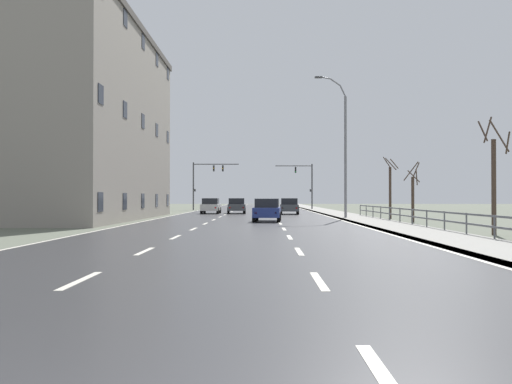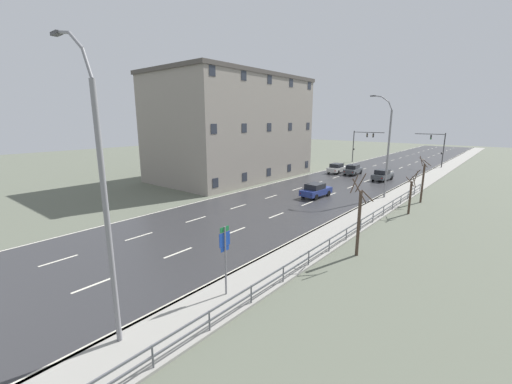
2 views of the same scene
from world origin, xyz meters
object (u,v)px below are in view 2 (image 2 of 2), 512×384
object	(u,v)px
street_lamp_foreground	(103,201)
car_far_left	(353,169)
traffic_signal_right	(438,145)
car_near_right	(337,168)
highway_sign	(225,252)
car_mid_centre	(316,190)
traffic_signal_left	(361,141)
street_lamp_midground	(387,149)
car_distant	(383,175)
brick_building	(232,128)

from	to	relation	value
street_lamp_foreground	car_far_left	size ratio (longest dim) A/B	2.75
traffic_signal_right	car_near_right	bearing A→B (deg)	-123.02
highway_sign	car_mid_centre	size ratio (longest dim) A/B	0.86
traffic_signal_right	traffic_signal_left	xyz separation A→B (m)	(-13.40, -1.94, 0.31)
traffic_signal_right	street_lamp_midground	bearing A→B (deg)	-89.14
traffic_signal_left	car_mid_centre	world-z (taller)	traffic_signal_left
car_distant	brick_building	xyz separation A→B (m)	(-18.50, -11.25, 6.50)
traffic_signal_right	car_mid_centre	xyz separation A→B (m)	(-5.47, -33.88, -3.25)
highway_sign	car_distant	bearing A→B (deg)	97.21
street_lamp_foreground	brick_building	world-z (taller)	brick_building
car_mid_centre	street_lamp_foreground	bearing A→B (deg)	-73.99
street_lamp_foreground	car_near_right	distance (m)	44.69
street_lamp_midground	highway_sign	distance (m)	25.59
car_near_right	car_far_left	distance (m)	2.60
car_mid_centre	car_distant	world-z (taller)	same
street_lamp_foreground	car_distant	world-z (taller)	street_lamp_foreground
highway_sign	car_near_right	xyz separation A→B (m)	(-12.43, 37.90, -1.50)
brick_building	highway_sign	bearing A→B (deg)	-47.04
street_lamp_midground	car_near_right	world-z (taller)	street_lamp_midground
street_lamp_foreground	brick_building	xyz separation A→B (m)	(-22.09, 29.76, 1.69)
highway_sign	car_distant	world-z (taller)	highway_sign
car_mid_centre	car_near_right	distance (m)	17.77
street_lamp_foreground	traffic_signal_right	bearing A→B (deg)	90.40
street_lamp_midground	car_near_right	distance (m)	17.61
street_lamp_foreground	car_distant	xyz separation A→B (m)	(-3.59, 41.01, -4.82)
street_lamp_foreground	car_far_left	bearing A→B (deg)	101.63
highway_sign	street_lamp_midground	bearing A→B (deg)	92.11
street_lamp_foreground	traffic_signal_left	xyz separation A→B (m)	(-13.82, 57.99, -1.25)
car_distant	brick_building	size ratio (longest dim) A/B	0.18
highway_sign	car_distant	distance (m)	36.31
car_near_right	car_distant	size ratio (longest dim) A/B	0.98
traffic_signal_right	traffic_signal_left	distance (m)	13.54
car_far_left	car_distant	distance (m)	5.72
highway_sign	car_near_right	distance (m)	39.92
car_mid_centre	car_distant	xyz separation A→B (m)	(2.30, 14.97, 0.00)
street_lamp_midground	brick_building	size ratio (longest dim) A/B	0.48
street_lamp_foreground	traffic_signal_left	distance (m)	59.62
car_mid_centre	car_far_left	world-z (taller)	same
traffic_signal_right	car_far_left	size ratio (longest dim) A/B	1.47
car_near_right	brick_building	size ratio (longest dim) A/B	0.18
highway_sign	car_mid_centre	distance (m)	22.17
traffic_signal_right	car_far_left	distance (m)	19.04
traffic_signal_right	car_near_right	world-z (taller)	traffic_signal_right
traffic_signal_right	car_mid_centre	distance (m)	34.47
car_mid_centre	car_near_right	size ratio (longest dim) A/B	1.02
car_mid_centre	car_near_right	world-z (taller)	same
car_distant	car_far_left	bearing A→B (deg)	160.42
traffic_signal_right	car_far_left	bearing A→B (deg)	-116.81
street_lamp_midground	highway_sign	world-z (taller)	street_lamp_midground
traffic_signal_right	car_distant	bearing A→B (deg)	-99.52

